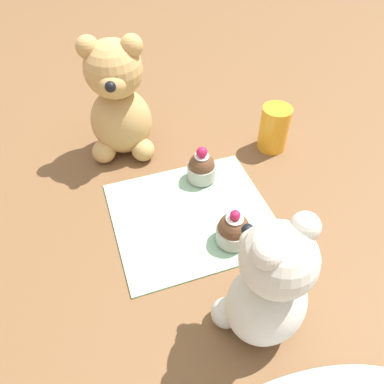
{
  "coord_description": "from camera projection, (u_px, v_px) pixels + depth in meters",
  "views": [
    {
      "loc": [
        0.13,
        0.38,
        0.47
      ],
      "look_at": [
        0.0,
        0.0,
        0.06
      ],
      "focal_mm": 35.0,
      "sensor_mm": 36.0,
      "label": 1
    }
  ],
  "objects": [
    {
      "name": "cupcake_near_cream_bear",
      "position": [
        233.0,
        230.0,
        0.56
      ],
      "size": [
        0.05,
        0.05,
        0.06
      ],
      "color": "#B2ADA3",
      "rests_on": "knitted_placemat"
    },
    {
      "name": "ground_plane",
      "position": [
        192.0,
        216.0,
        0.61
      ],
      "size": [
        4.0,
        4.0,
        0.0
      ],
      "primitive_type": "plane",
      "color": "brown"
    },
    {
      "name": "knitted_placemat",
      "position": [
        192.0,
        215.0,
        0.61
      ],
      "size": [
        0.25,
        0.23,
        0.01
      ],
      "primitive_type": "cube",
      "color": "#8EBC99",
      "rests_on": "ground_plane"
    },
    {
      "name": "teddy_bear_tan",
      "position": [
        118.0,
        102.0,
        0.66
      ],
      "size": [
        0.13,
        0.13,
        0.22
      ],
      "rotation": [
        0.0,
        0.0,
        2.88
      ],
      "color": "tan",
      "rests_on": "ground_plane"
    },
    {
      "name": "teddy_bear_cream",
      "position": [
        268.0,
        287.0,
        0.42
      ],
      "size": [
        0.12,
        0.12,
        0.2
      ],
      "rotation": [
        0.0,
        0.0,
        0.29
      ],
      "color": "beige",
      "rests_on": "ground_plane"
    },
    {
      "name": "juice_glass",
      "position": [
        274.0,
        128.0,
        0.71
      ],
      "size": [
        0.06,
        0.06,
        0.09
      ],
      "primitive_type": "cylinder",
      "color": "orange",
      "rests_on": "ground_plane"
    },
    {
      "name": "cupcake_near_tan_bear",
      "position": [
        202.0,
        167.0,
        0.65
      ],
      "size": [
        0.05,
        0.05,
        0.07
      ],
      "color": "#B2ADA3",
      "rests_on": "knitted_placemat"
    }
  ]
}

